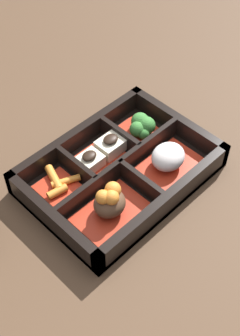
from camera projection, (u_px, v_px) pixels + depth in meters
ground_plane at (120, 178)px, 0.74m from camera, size 3.00×3.00×0.00m
bento_base at (120, 176)px, 0.74m from camera, size 0.29×0.20×0.01m
bento_rim at (119, 169)px, 0.73m from camera, size 0.29×0.20×0.04m
bowl_rice at (168, 159)px, 0.73m from camera, size 0.11×0.07×0.04m
bowl_stew at (110, 204)px, 0.67m from camera, size 0.11×0.07×0.06m
bowl_greens at (141, 127)px, 0.78m from camera, size 0.06×0.06×0.04m
bowl_tofu at (101, 154)px, 0.74m from camera, size 0.09×0.06×0.04m
bowl_carrots at (59, 186)px, 0.71m from camera, size 0.06×0.07×0.02m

